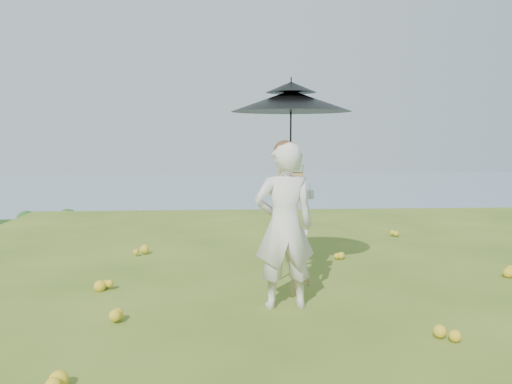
{
  "coord_description": "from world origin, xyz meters",
  "views": [
    {
      "loc": [
        -2.44,
        -4.81,
        1.78
      ],
      "look_at": [
        -1.99,
        3.18,
        0.86
      ],
      "focal_mm": 35.0,
      "sensor_mm": 36.0,
      "label": 1
    }
  ],
  "objects": [
    {
      "name": "peninsula",
      "position": [
        -75.0,
        155.0,
        -29.0
      ],
      "size": [
        90.0,
        60.0,
        12.0
      ],
      "primitive_type": null,
      "color": "#1A3E11",
      "rests_on": "bay_water"
    },
    {
      "name": "shoreline_tier",
      "position": [
        0.0,
        75.0,
        -36.0
      ],
      "size": [
        170.0,
        28.0,
        8.0
      ],
      "primitive_type": "cube",
      "color": "#736D5C",
      "rests_on": "bay_water"
    },
    {
      "name": "wildflowers",
      "position": [
        0.0,
        0.25,
        0.06
      ],
      "size": [
        10.0,
        10.5,
        0.12
      ],
      "primitive_type": null,
      "color": "gold",
      "rests_on": "ground"
    },
    {
      "name": "moored_boats",
      "position": [
        -12.5,
        161.0,
        -33.65
      ],
      "size": [
        140.0,
        140.0,
        0.7
      ],
      "primitive_type": null,
      "color": "silver",
      "rests_on": "bay_water"
    },
    {
      "name": "harbor_town",
      "position": [
        0.0,
        75.0,
        -29.5
      ],
      "size": [
        110.0,
        22.0,
        5.0
      ],
      "primitive_type": null,
      "color": "silver",
      "rests_on": "shoreline_tier"
    },
    {
      "name": "bay_water",
      "position": [
        0.0,
        240.0,
        -34.0
      ],
      "size": [
        700.0,
        700.0,
        0.0
      ],
      "primitive_type": "plane",
      "color": "#728BA3",
      "rests_on": "ground"
    },
    {
      "name": "sun_umbrella",
      "position": [
        -1.73,
        0.81,
        1.86
      ],
      "size": [
        1.43,
        1.43,
        1.13
      ],
      "primitive_type": null,
      "rotation": [
        0.0,
        0.0,
        -0.06
      ],
      "color": "black",
      "rests_on": "field_easel"
    },
    {
      "name": "field_easel",
      "position": [
        -1.74,
        0.78,
        0.78
      ],
      "size": [
        0.65,
        0.65,
        1.57
      ],
      "primitive_type": null,
      "rotation": [
        0.0,
        0.0,
        -0.1
      ],
      "color": "#9D6442",
      "rests_on": "ground"
    },
    {
      "name": "slope_trees",
      "position": [
        0.0,
        35.0,
        -15.0
      ],
      "size": [
        110.0,
        50.0,
        6.0
      ],
      "primitive_type": null,
      "color": "#19551B",
      "rests_on": "forest_slope"
    },
    {
      "name": "painter",
      "position": [
        -1.87,
        0.18,
        0.85
      ],
      "size": [
        0.66,
        0.47,
        1.71
      ],
      "primitive_type": "imported",
      "rotation": [
        0.0,
        0.0,
        3.24
      ],
      "color": "silver",
      "rests_on": "ground"
    },
    {
      "name": "painter_cap",
      "position": [
        -1.87,
        0.18,
        1.66
      ],
      "size": [
        0.26,
        0.3,
        0.1
      ],
      "primitive_type": null,
      "rotation": [
        0.0,
        0.0,
        -0.14
      ],
      "color": "#DE7A79",
      "rests_on": "painter"
    },
    {
      "name": "ground",
      "position": [
        0.0,
        0.0,
        0.0
      ],
      "size": [
        14.0,
        14.0,
        0.0
      ],
      "primitive_type": "plane",
      "color": "#4C621C",
      "rests_on": "ground"
    }
  ]
}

